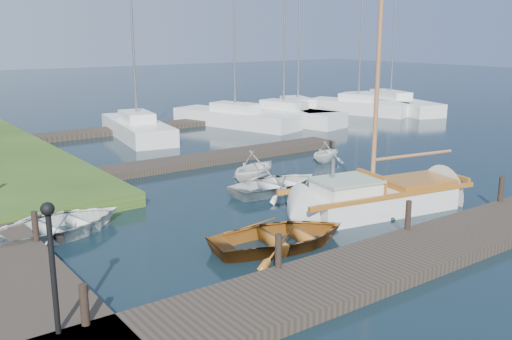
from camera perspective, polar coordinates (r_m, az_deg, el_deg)
ground at (r=18.80m, az=0.00°, el=-3.56°), size 160.00×160.00×0.00m
near_dock at (r=14.60m, az=14.12°, el=-8.49°), size 18.00×2.20×0.30m
far_dock at (r=25.09m, az=-5.03°, el=1.10°), size 14.00×1.60×0.30m
pontoon at (r=37.21m, az=-2.02°, el=5.20°), size 30.00×1.60×0.30m
mooring_post_0 at (r=11.12m, az=-16.79°, el=-12.78°), size 0.16×0.16×0.80m
mooring_post_1 at (r=13.09m, az=2.25°, el=-8.09°), size 0.16×0.16×0.80m
mooring_post_2 at (r=16.11m, az=14.97°, el=-4.36°), size 0.16×0.16×0.80m
mooring_post_3 at (r=19.71m, az=23.30°, el=-1.77°), size 0.16×0.16×0.80m
mooring_post_4 at (r=15.73m, az=-21.20°, el=-5.28°), size 0.16×0.16×0.80m
lamp_post at (r=10.53m, az=-19.80°, el=-7.58°), size 0.24×0.24×2.44m
sailboat at (r=18.64m, az=12.37°, el=-2.93°), size 7.38×3.12×9.83m
dinghy at (r=15.15m, az=2.56°, el=-6.25°), size 4.27×3.37×0.80m
tender_a at (r=16.87m, az=-19.27°, el=-4.92°), size 4.33×3.43×0.81m
tender_b at (r=21.50m, az=-0.17°, el=0.51°), size 3.22×3.03×1.36m
tender_c at (r=20.34m, az=2.04°, el=-1.16°), size 3.69×2.69×0.75m
tender_d at (r=25.33m, az=7.07°, el=2.00°), size 2.25×2.05×1.02m
marina_boat_1 at (r=31.68m, az=-11.80°, el=4.25°), size 3.39×7.78×11.50m
marina_boat_3 at (r=34.90m, az=-2.10°, el=5.34°), size 4.53×8.63×10.62m
marina_boat_4 at (r=36.21m, az=2.77°, el=5.64°), size 4.02×8.46×10.88m
marina_boat_5 at (r=38.09m, az=4.19°, el=6.00°), size 4.21×8.23×10.13m
marina_boat_6 at (r=41.07m, az=10.17°, el=6.39°), size 4.46×7.46×11.17m
marina_boat_7 at (r=43.59m, az=13.27°, el=6.64°), size 4.66×10.22×12.79m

